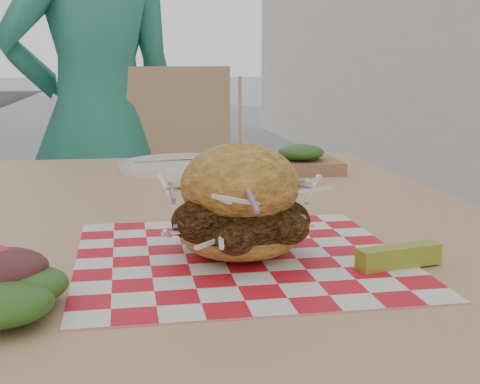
% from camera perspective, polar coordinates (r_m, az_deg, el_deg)
% --- Properties ---
extents(diner, '(0.66, 0.54, 1.55)m').
position_cam_1_polar(diner, '(2.05, -12.05, 5.53)').
color(diner, '#2D836C').
rests_on(diner, ground).
extents(patio_table, '(0.80, 1.20, 0.75)m').
position_cam_1_polar(patio_table, '(0.98, -2.22, -6.47)').
color(patio_table, tan).
rests_on(patio_table, ground).
extents(patio_chair, '(0.51, 0.52, 0.95)m').
position_cam_1_polar(patio_chair, '(1.99, -6.83, -0.94)').
color(patio_chair, tan).
rests_on(patio_chair, ground).
extents(paper_liner, '(0.36, 0.36, 0.00)m').
position_cam_1_polar(paper_liner, '(0.75, -0.00, -5.56)').
color(paper_liner, red).
rests_on(paper_liner, patio_table).
extents(sandwich, '(0.17, 0.17, 0.20)m').
position_cam_1_polar(sandwich, '(0.74, 0.00, -1.37)').
color(sandwich, gold).
rests_on(sandwich, paper_liner).
extents(pickle_spear, '(0.10, 0.04, 0.02)m').
position_cam_1_polar(pickle_spear, '(0.73, 13.40, -5.35)').
color(pickle_spear, olive).
rests_on(pickle_spear, paper_liner).
extents(place_setting, '(0.27, 0.27, 0.02)m').
position_cam_1_polar(place_setting, '(1.37, -4.64, 2.29)').
color(place_setting, white).
rests_on(place_setting, patio_table).
extents(kraft_tray, '(0.15, 0.12, 0.06)m').
position_cam_1_polar(kraft_tray, '(1.32, 5.23, 2.65)').
color(kraft_tray, '#976644').
rests_on(kraft_tray, patio_table).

